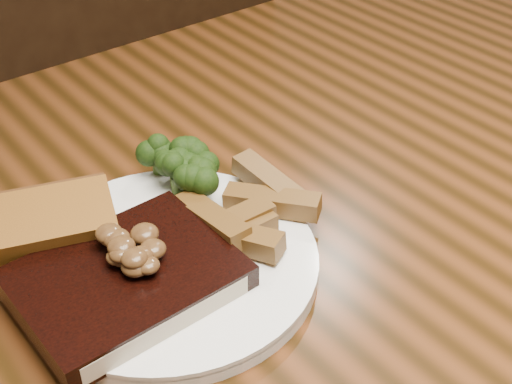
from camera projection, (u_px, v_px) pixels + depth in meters
dining_table at (270, 291)px, 0.73m from camera, size 1.60×0.90×0.75m
chair_far at (121, 133)px, 1.23m from camera, size 0.45×0.45×0.94m
plate at (169, 265)px, 0.62m from camera, size 0.30×0.30×0.01m
steak at (127, 280)px, 0.57m from camera, size 0.17×0.13×0.03m
steak_bone at (166, 327)px, 0.54m from camera, size 0.15×0.02×0.02m
mushroom_pile at (117, 252)px, 0.56m from camera, size 0.07×0.07×0.03m
garlic_bread at (52, 238)px, 0.62m from camera, size 0.12×0.09×0.02m
potato_wedges at (241, 222)px, 0.64m from camera, size 0.11×0.11×0.02m
broccoli_cluster at (181, 173)px, 0.68m from camera, size 0.08×0.08×0.04m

